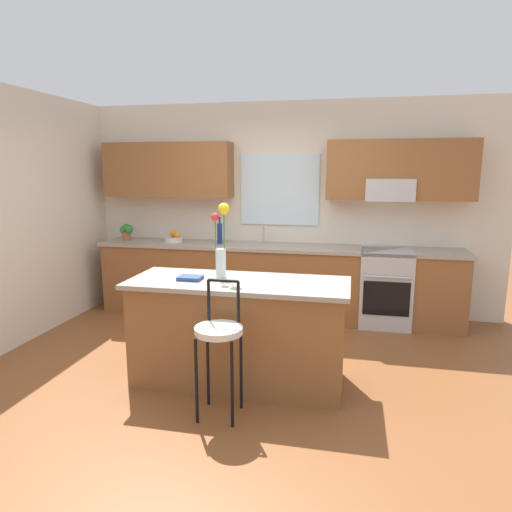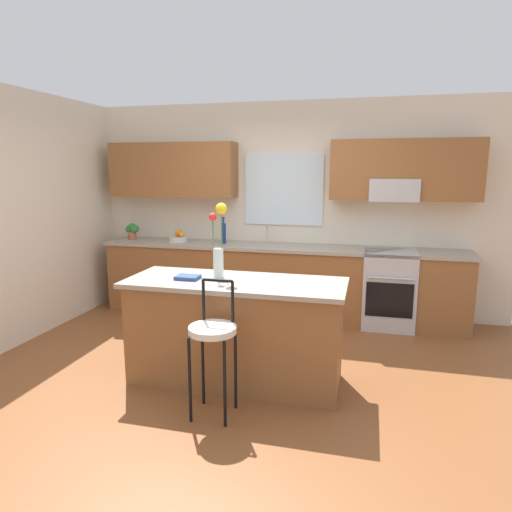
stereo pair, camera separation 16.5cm
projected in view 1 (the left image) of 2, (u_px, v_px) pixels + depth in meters
ground_plane at (244, 372)px, 4.19m from camera, size 14.00×14.00×0.00m
wall_left at (14, 218)px, 4.75m from camera, size 0.12×4.60×2.70m
back_wall_assembly at (281, 197)px, 5.81m from camera, size 5.60×0.50×2.70m
counter_run at (275, 281)px, 5.73m from camera, size 4.56×0.64×0.92m
sink_faucet at (263, 232)px, 5.80m from camera, size 0.02×0.13×0.23m
oven_range at (385, 287)px, 5.44m from camera, size 0.60×0.64×0.92m
kitchen_island at (238, 331)px, 3.94m from camera, size 1.89×0.73×0.92m
bar_stool_near at (219, 336)px, 3.35m from camera, size 0.36×0.36×1.04m
flower_vase at (221, 244)px, 3.90m from camera, size 0.16×0.10×0.66m
cookbook at (190, 278)px, 3.88m from camera, size 0.20×0.15×0.03m
fruit_bowl_oranges at (174, 238)px, 5.92m from camera, size 0.24×0.24×0.16m
bottle_olive_oil at (220, 233)px, 5.77m from camera, size 0.06×0.06×0.34m
potted_plant_small at (127, 231)px, 6.04m from camera, size 0.20×0.14×0.22m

